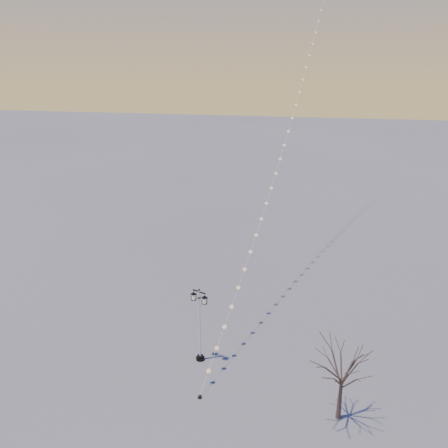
# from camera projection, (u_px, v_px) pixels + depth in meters

# --- Properties ---
(ground) EXTENTS (300.00, 300.00, 0.00)m
(ground) POSITION_uv_depth(u_px,v_px,m) (214.00, 398.00, 27.42)
(ground) COLOR #616161
(ground) RESTS_ON ground
(street_lamp) EXTENTS (1.24, 0.77, 5.12)m
(street_lamp) POSITION_uv_depth(u_px,v_px,m) (200.00, 321.00, 30.03)
(street_lamp) COLOR black
(street_lamp) RESTS_ON ground
(bare_tree) EXTENTS (2.75, 2.75, 4.56)m
(bare_tree) POSITION_uv_depth(u_px,v_px,m) (343.00, 369.00, 24.87)
(bare_tree) COLOR #43332A
(bare_tree) RESTS_ON ground
(kite_train) EXTENTS (6.37, 45.60, 32.52)m
(kite_train) POSITION_uv_depth(u_px,v_px,m) (293.00, 89.00, 42.36)
(kite_train) COLOR black
(kite_train) RESTS_ON ground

